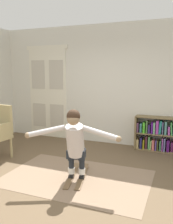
{
  "coord_description": "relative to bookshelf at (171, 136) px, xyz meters",
  "views": [
    {
      "loc": [
        1.62,
        -3.09,
        1.77
      ],
      "look_at": [
        0.02,
        0.89,
        1.05
      ],
      "focal_mm": 38.58,
      "sensor_mm": 36.0,
      "label": 1
    }
  ],
  "objects": [
    {
      "name": "ground_plane",
      "position": [
        -1.43,
        -2.39,
        -0.36
      ],
      "size": [
        7.2,
        7.2,
        0.0
      ],
      "primitive_type": "plane",
      "color": "brown"
    },
    {
      "name": "rug",
      "position": [
        -1.39,
        -2.0,
        -0.35
      ],
      "size": [
        2.42,
        1.57,
        0.01
      ],
      "primitive_type": "cube",
      "color": "#866D55",
      "rests_on": "ground"
    },
    {
      "name": "person_skier",
      "position": [
        -1.36,
        -2.12,
        0.35
      ],
      "size": [
        1.45,
        0.7,
        1.13
      ],
      "color": "white",
      "rests_on": "skis_pair"
    },
    {
      "name": "bookshelf",
      "position": [
        0.0,
        0.0,
        0.0
      ],
      "size": [
        1.57,
        0.3,
        0.78
      ],
      "color": "brown",
      "rests_on": "ground"
    },
    {
      "name": "back_wall",
      "position": [
        -1.43,
        0.21,
        1.09
      ],
      "size": [
        6.0,
        0.1,
        2.9
      ],
      "primitive_type": "cube",
      "color": "silver",
      "rests_on": "ground"
    },
    {
      "name": "skis_pair",
      "position": [
        -1.39,
        -1.96,
        -0.33
      ],
      "size": [
        0.48,
        0.96,
        0.07
      ],
      "color": "brown",
      "rests_on": "rug"
    },
    {
      "name": "double_door",
      "position": [
        -3.2,
        0.15,
        0.87
      ],
      "size": [
        1.22,
        0.05,
        2.45
      ],
      "color": "silver",
      "rests_on": "ground"
    }
  ]
}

